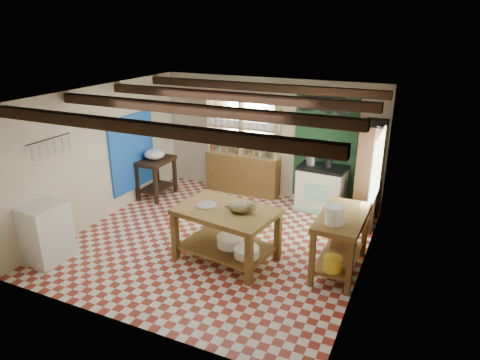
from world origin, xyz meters
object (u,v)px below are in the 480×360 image
at_px(cat, 241,206).
at_px(white_cabinet, 46,233).
at_px(right_counter, 340,243).
at_px(work_table, 226,234).
at_px(prep_table, 156,178).
at_px(stove, 321,188).

bearing_deg(cat, white_cabinet, -158.24).
distance_m(right_counter, cat, 1.64).
bearing_deg(work_table, prep_table, 154.05).
relative_size(prep_table, white_cabinet, 0.89).
bearing_deg(prep_table, white_cabinet, -90.85).
distance_m(white_cabinet, cat, 3.19).
distance_m(work_table, right_counter, 1.81).
bearing_deg(right_counter, cat, -164.67).
height_order(stove, white_cabinet, white_cabinet).
distance_m(work_table, cat, 0.59).
bearing_deg(right_counter, white_cabinet, -158.76).
distance_m(work_table, prep_table, 3.16).
bearing_deg(right_counter, work_table, -166.30).
bearing_deg(work_table, cat, 11.31).
distance_m(prep_table, cat, 3.41).
height_order(work_table, white_cabinet, white_cabinet).
distance_m(prep_table, white_cabinet, 3.02).
height_order(white_cabinet, cat, cat).
distance_m(work_table, stove, 2.78).
height_order(prep_table, right_counter, right_counter).
bearing_deg(work_table, white_cabinet, -146.49).
bearing_deg(cat, stove, 74.40).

